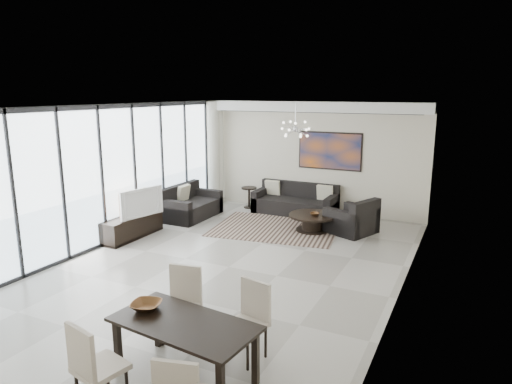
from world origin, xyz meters
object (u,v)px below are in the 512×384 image
Objects in this scene: television at (139,202)px; sofa_main at (296,203)px; tv_console at (132,226)px; coffee_table at (312,222)px; dining_table at (184,329)px.

sofa_main is at bearing -20.94° from television.
sofa_main is at bearing 54.22° from tv_console.
coffee_table is 5.93m from dining_table.
tv_console is at bearing -125.78° from sofa_main.
tv_console is 0.92× the size of dining_table.
tv_console is (-3.41, -2.20, 0.03)m from coffee_table.
television reaches higher than coffee_table.
television is (-2.34, -3.40, 0.54)m from sofa_main.
television reaches higher than sofa_main.
tv_console is 5.42m from dining_table.
coffee_table is at bearing 95.16° from dining_table.
tv_console is 1.46× the size of television.
sofa_main is 2.00× the size of television.
television is at bearing 23.64° from tv_console.
tv_console is 0.58m from television.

